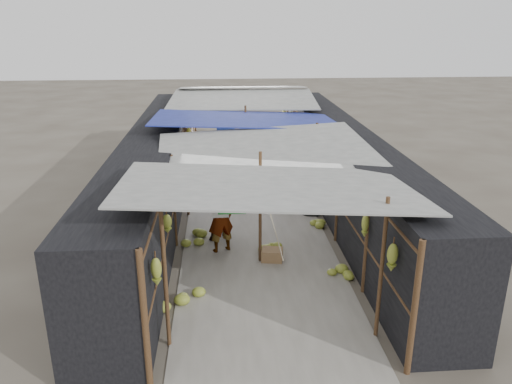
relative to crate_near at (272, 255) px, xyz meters
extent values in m
plane|color=#6B6356|center=(-0.28, -3.00, -0.14)|extent=(80.00, 80.00, 0.00)
cube|color=#9E998E|center=(-0.28, 3.50, -0.13)|extent=(3.60, 16.00, 0.02)
cube|color=black|center=(-2.98, 3.50, 1.01)|extent=(1.40, 15.00, 2.30)
cube|color=black|center=(2.42, 3.50, 1.01)|extent=(1.40, 15.00, 2.30)
cube|color=#94724B|center=(0.00, 0.00, 0.00)|extent=(0.53, 0.46, 0.29)
cube|color=#94724B|center=(0.87, 3.76, 0.02)|extent=(0.68, 0.62, 0.33)
cube|color=#94724B|center=(-0.69, 4.36, -0.01)|extent=(0.52, 0.48, 0.27)
cylinder|color=black|center=(1.42, 2.89, -0.05)|extent=(0.64, 0.64, 0.19)
imported|color=white|center=(-1.17, 0.59, 0.74)|extent=(0.76, 0.65, 1.76)
imported|color=#204CA4|center=(-1.11, 1.26, 0.62)|extent=(0.85, 0.73, 1.52)
imported|color=#47433E|center=(0.46, 3.61, 0.25)|extent=(0.34, 0.53, 0.78)
cylinder|color=brown|center=(-2.08, -3.00, 1.16)|extent=(0.07, 0.07, 2.60)
cylinder|color=brown|center=(1.52, -3.00, 1.16)|extent=(0.07, 0.07, 2.60)
cylinder|color=brown|center=(-0.28, 0.00, 1.16)|extent=(0.07, 0.07, 2.60)
cylinder|color=brown|center=(-2.08, 3.00, 1.16)|extent=(0.07, 0.07, 2.60)
cylinder|color=brown|center=(1.52, 3.00, 1.16)|extent=(0.07, 0.07, 2.60)
cylinder|color=brown|center=(-0.28, 6.00, 1.16)|extent=(0.07, 0.07, 2.60)
cylinder|color=brown|center=(-2.08, 9.00, 1.16)|extent=(0.07, 0.07, 2.60)
cylinder|color=brown|center=(1.52, 9.00, 1.16)|extent=(0.07, 0.07, 2.60)
cube|color=#9E9D98|center=(-0.28, -2.00, 2.36)|extent=(5.21, 3.19, 0.52)
cube|color=#9E9D98|center=(-0.08, 1.20, 2.21)|extent=(5.23, 3.73, 0.50)
cube|color=#212F9A|center=(-0.38, 4.50, 2.31)|extent=(5.40, 3.60, 0.41)
cube|color=#9E9D98|center=(-0.28, 7.80, 2.41)|extent=(5.37, 3.66, 0.27)
cube|color=#9E9D98|center=(-0.18, 10.20, 2.51)|extent=(5.00, 1.99, 0.24)
cylinder|color=brown|center=(-2.28, 3.50, 1.91)|extent=(0.06, 15.00, 0.06)
cylinder|color=brown|center=(1.72, 3.50, 1.91)|extent=(0.06, 15.00, 0.06)
cylinder|color=gray|center=(-0.28, 3.50, 1.91)|extent=(0.02, 15.00, 0.02)
cube|color=white|center=(0.05, 6.34, 1.63)|extent=(0.60, 0.03, 0.55)
cube|color=navy|center=(-0.92, 7.54, 1.61)|extent=(0.65, 0.03, 0.60)
cube|color=#1932A4|center=(-0.36, 3.87, 1.61)|extent=(0.70, 0.03, 0.60)
cube|color=#A33419|center=(0.44, 1.80, 1.61)|extent=(0.50, 0.03, 0.60)
cube|color=#236A2A|center=(-0.91, -0.41, 1.56)|extent=(0.60, 0.03, 0.70)
ellipsoid|color=olive|center=(-2.16, -3.36, 1.46)|extent=(0.17, 0.14, 0.49)
ellipsoid|color=olive|center=(-2.16, -1.58, 1.51)|extent=(0.19, 0.16, 0.38)
ellipsoid|color=#9F9E29|center=(-2.16, -0.27, 1.57)|extent=(0.15, 0.13, 0.46)
ellipsoid|color=olive|center=(-2.16, 1.00, 1.54)|extent=(0.14, 0.12, 0.59)
ellipsoid|color=#9F9E29|center=(-2.16, 2.99, 1.45)|extent=(0.16, 0.13, 0.56)
ellipsoid|color=#9F9E29|center=(-2.16, 4.03, 1.46)|extent=(0.15, 0.13, 0.57)
ellipsoid|color=#9F9E29|center=(-2.16, 6.02, 1.56)|extent=(0.17, 0.14, 0.39)
ellipsoid|color=olive|center=(-2.16, 7.64, 1.61)|extent=(0.19, 0.16, 0.44)
ellipsoid|color=olive|center=(-2.16, 8.81, 1.62)|extent=(0.15, 0.13, 0.39)
ellipsoid|color=#9F9E29|center=(-2.16, 10.15, 1.50)|extent=(0.18, 0.15, 0.39)
ellipsoid|color=olive|center=(1.60, -3.22, 1.49)|extent=(0.18, 0.15, 0.50)
ellipsoid|color=olive|center=(1.60, -1.67, 1.39)|extent=(0.14, 0.12, 0.48)
ellipsoid|color=#9F9E29|center=(1.60, -0.65, 1.56)|extent=(0.15, 0.13, 0.52)
ellipsoid|color=olive|center=(1.60, 1.14, 1.49)|extent=(0.19, 0.16, 0.53)
ellipsoid|color=olive|center=(1.60, 2.67, 1.47)|extent=(0.19, 0.16, 0.44)
ellipsoid|color=olive|center=(1.60, 4.35, 1.58)|extent=(0.17, 0.14, 0.41)
ellipsoid|color=#9F9E29|center=(1.60, 6.15, 1.52)|extent=(0.15, 0.12, 0.50)
ellipsoid|color=olive|center=(1.60, 6.95, 1.37)|extent=(0.18, 0.15, 0.54)
ellipsoid|color=olive|center=(1.60, 8.46, 1.60)|extent=(0.19, 0.16, 0.41)
ellipsoid|color=#9F9E29|center=(1.60, 10.52, 1.47)|extent=(0.17, 0.14, 0.43)
ellipsoid|color=olive|center=(-0.44, 3.38, 0.01)|extent=(0.62, 0.52, 0.31)
ellipsoid|color=#9F9E29|center=(1.32, 5.27, 0.02)|extent=(0.65, 0.55, 0.32)
ellipsoid|color=olive|center=(-1.87, 1.23, 0.03)|extent=(0.70, 0.60, 0.35)
ellipsoid|color=olive|center=(1.18, 7.50, -0.02)|extent=(0.50, 0.43, 0.25)
ellipsoid|color=olive|center=(-1.98, -1.78, 0.03)|extent=(0.70, 0.59, 0.35)
ellipsoid|color=olive|center=(1.32, 1.97, -0.02)|extent=(0.51, 0.43, 0.25)
ellipsoid|color=olive|center=(1.30, -0.75, -0.01)|extent=(0.54, 0.46, 0.27)
ellipsoid|color=olive|center=(0.05, 0.42, -0.01)|extent=(0.54, 0.46, 0.27)
ellipsoid|color=olive|center=(-1.76, 5.92, 0.03)|extent=(0.70, 0.59, 0.35)
ellipsoid|color=olive|center=(-1.95, 8.15, 0.00)|extent=(0.57, 0.49, 0.29)
camera|label=1|loc=(-1.13, -10.29, 5.14)|focal=35.00mm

